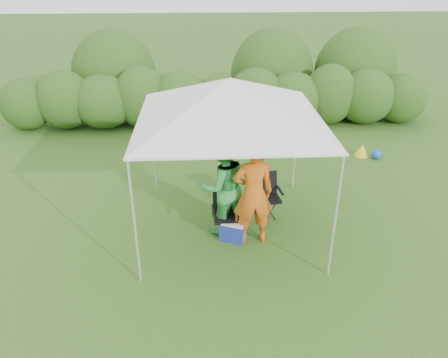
{
  "coord_description": "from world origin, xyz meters",
  "views": [
    {
      "loc": [
        -0.47,
        -6.47,
        4.59
      ],
      "look_at": [
        -0.11,
        0.4,
        1.05
      ],
      "focal_mm": 35.0,
      "sensor_mm": 36.0,
      "label": 1
    }
  ],
  "objects_px": {
    "chair_right": "(267,192)",
    "woman": "(223,187)",
    "chair_left": "(226,210)",
    "man": "(253,193)",
    "cooler": "(233,230)",
    "canopy": "(230,100)"
  },
  "relations": [
    {
      "from": "chair_right",
      "to": "woman",
      "type": "xyz_separation_m",
      "value": [
        -0.88,
        -0.57,
        0.45
      ]
    },
    {
      "from": "chair_right",
      "to": "chair_left",
      "type": "distance_m",
      "value": 1.04
    },
    {
      "from": "man",
      "to": "cooler",
      "type": "height_order",
      "value": "man"
    },
    {
      "from": "man",
      "to": "woman",
      "type": "relative_size",
      "value": 1.04
    },
    {
      "from": "cooler",
      "to": "man",
      "type": "bearing_deg",
      "value": 12.36
    },
    {
      "from": "canopy",
      "to": "chair_right",
      "type": "distance_m",
      "value": 2.16
    },
    {
      "from": "cooler",
      "to": "chair_right",
      "type": "bearing_deg",
      "value": 72.31
    },
    {
      "from": "chair_left",
      "to": "cooler",
      "type": "height_order",
      "value": "chair_left"
    },
    {
      "from": "woman",
      "to": "cooler",
      "type": "height_order",
      "value": "woman"
    },
    {
      "from": "chair_left",
      "to": "woman",
      "type": "height_order",
      "value": "woman"
    },
    {
      "from": "chair_left",
      "to": "cooler",
      "type": "bearing_deg",
      "value": -63.64
    },
    {
      "from": "chair_right",
      "to": "woman",
      "type": "relative_size",
      "value": 0.46
    },
    {
      "from": "chair_right",
      "to": "cooler",
      "type": "height_order",
      "value": "chair_right"
    },
    {
      "from": "woman",
      "to": "canopy",
      "type": "bearing_deg",
      "value": -147.86
    },
    {
      "from": "chair_left",
      "to": "man",
      "type": "height_order",
      "value": "man"
    },
    {
      "from": "canopy",
      "to": "woman",
      "type": "relative_size",
      "value": 1.67
    },
    {
      "from": "canopy",
      "to": "chair_right",
      "type": "height_order",
      "value": "canopy"
    },
    {
      "from": "chair_right",
      "to": "cooler",
      "type": "bearing_deg",
      "value": -138.23
    },
    {
      "from": "chair_left",
      "to": "cooler",
      "type": "relative_size",
      "value": 1.55
    },
    {
      "from": "chair_left",
      "to": "woman",
      "type": "bearing_deg",
      "value": 127.84
    },
    {
      "from": "chair_right",
      "to": "woman",
      "type": "distance_m",
      "value": 1.14
    },
    {
      "from": "canopy",
      "to": "woman",
      "type": "bearing_deg",
      "value": -129.21
    }
  ]
}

